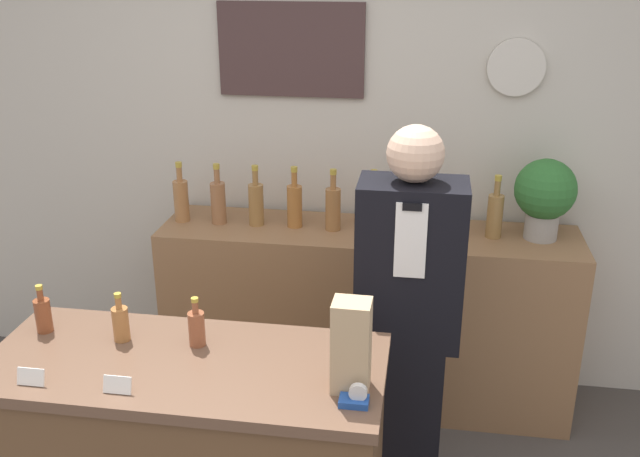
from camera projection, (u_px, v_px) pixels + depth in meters
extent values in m
cube|color=beige|center=(335.00, 134.00, 3.63)|extent=(5.20, 0.06, 2.70)
cube|color=#432F2E|center=(291.00, 50.00, 3.47)|extent=(0.72, 0.02, 0.45)
cylinder|color=beige|center=(516.00, 67.00, 3.33)|extent=(0.27, 0.03, 0.27)
cube|color=#8E6642|center=(366.00, 316.00, 3.65)|extent=(2.05, 0.47, 0.94)
cube|color=brown|center=(184.00, 366.00, 2.39)|extent=(1.35, 0.58, 0.04)
cube|color=black|center=(402.00, 416.00, 3.02)|extent=(0.31, 0.25, 0.76)
cube|color=black|center=(410.00, 263.00, 2.76)|extent=(0.41, 0.25, 0.66)
cube|color=white|center=(411.00, 241.00, 2.59)|extent=(0.12, 0.01, 0.29)
cube|color=black|center=(412.00, 207.00, 2.54)|extent=(0.07, 0.01, 0.03)
sphere|color=#DBB293|center=(416.00, 154.00, 2.60)|extent=(0.21, 0.21, 0.21)
cylinder|color=#9E998E|center=(541.00, 226.00, 3.37)|extent=(0.15, 0.15, 0.12)
sphere|color=#2D6B2D|center=(546.00, 189.00, 3.31)|extent=(0.29, 0.29, 0.29)
cube|color=tan|center=(351.00, 346.00, 2.17)|extent=(0.12, 0.10, 0.30)
cube|color=#1E4799|center=(354.00, 401.00, 2.15)|extent=(0.09, 0.06, 0.02)
cylinder|color=silver|center=(358.00, 392.00, 2.13)|extent=(0.06, 0.02, 0.06)
cube|color=white|center=(31.00, 377.00, 2.24)|extent=(0.09, 0.02, 0.06)
cube|color=white|center=(117.00, 385.00, 2.20)|extent=(0.09, 0.02, 0.06)
cylinder|color=brown|center=(43.00, 316.00, 2.54)|extent=(0.06, 0.06, 0.12)
cylinder|color=brown|center=(40.00, 295.00, 2.51)|extent=(0.02, 0.02, 0.04)
cylinder|color=#B29933|center=(39.00, 287.00, 2.50)|extent=(0.03, 0.03, 0.01)
cylinder|color=#A56A38|center=(121.00, 324.00, 2.49)|extent=(0.06, 0.06, 0.12)
cylinder|color=#A56A38|center=(118.00, 303.00, 2.46)|extent=(0.02, 0.02, 0.04)
cylinder|color=#B29933|center=(118.00, 295.00, 2.45)|extent=(0.03, 0.03, 0.01)
cylinder|color=brown|center=(197.00, 329.00, 2.45)|extent=(0.06, 0.06, 0.12)
cylinder|color=brown|center=(195.00, 307.00, 2.42)|extent=(0.02, 0.02, 0.04)
cylinder|color=#B29933|center=(195.00, 300.00, 2.41)|extent=(0.03, 0.03, 0.01)
cylinder|color=#A46E3F|center=(181.00, 201.00, 3.58)|extent=(0.07, 0.07, 0.21)
cylinder|color=#A46E3F|center=(179.00, 174.00, 3.53)|extent=(0.03, 0.03, 0.07)
cylinder|color=#B29933|center=(179.00, 165.00, 3.51)|extent=(0.03, 0.03, 0.02)
cylinder|color=#98643F|center=(218.00, 203.00, 3.55)|extent=(0.07, 0.07, 0.21)
cylinder|color=#98643F|center=(217.00, 176.00, 3.50)|extent=(0.03, 0.03, 0.07)
cylinder|color=#B29933|center=(216.00, 166.00, 3.48)|extent=(0.03, 0.03, 0.02)
cylinder|color=olive|center=(256.00, 205.00, 3.52)|extent=(0.07, 0.07, 0.21)
cylinder|color=olive|center=(255.00, 178.00, 3.47)|extent=(0.03, 0.03, 0.07)
cylinder|color=#B29933|center=(255.00, 168.00, 3.45)|extent=(0.03, 0.03, 0.02)
cylinder|color=#A56730|center=(295.00, 206.00, 3.50)|extent=(0.07, 0.07, 0.21)
cylinder|color=#A56730|center=(294.00, 179.00, 3.45)|extent=(0.03, 0.03, 0.07)
cylinder|color=#B29933|center=(294.00, 169.00, 3.43)|extent=(0.03, 0.03, 0.02)
cylinder|color=#9A6738|center=(333.00, 209.00, 3.46)|extent=(0.07, 0.07, 0.21)
cylinder|color=#9A6738|center=(333.00, 182.00, 3.41)|extent=(0.03, 0.03, 0.07)
cylinder|color=#B29933|center=(333.00, 172.00, 3.39)|extent=(0.03, 0.03, 0.02)
cylinder|color=#A16B3E|center=(373.00, 210.00, 3.45)|extent=(0.07, 0.07, 0.21)
cylinder|color=#A16B3E|center=(374.00, 182.00, 3.40)|extent=(0.03, 0.03, 0.07)
cylinder|color=#B29933|center=(374.00, 172.00, 3.38)|extent=(0.03, 0.03, 0.02)
cylinder|color=#9C6A37|center=(413.00, 213.00, 3.42)|extent=(0.07, 0.07, 0.21)
cylinder|color=#9C6A37|center=(414.00, 185.00, 3.37)|extent=(0.03, 0.03, 0.07)
cylinder|color=#B29933|center=(415.00, 175.00, 3.35)|extent=(0.03, 0.03, 0.02)
cylinder|color=olive|center=(454.00, 216.00, 3.38)|extent=(0.07, 0.07, 0.21)
cylinder|color=olive|center=(456.00, 188.00, 3.33)|extent=(0.03, 0.03, 0.07)
cylinder|color=#B29933|center=(456.00, 178.00, 3.31)|extent=(0.03, 0.03, 0.02)
cylinder|color=olive|center=(495.00, 216.00, 3.37)|extent=(0.07, 0.07, 0.21)
cylinder|color=olive|center=(497.00, 188.00, 3.32)|extent=(0.03, 0.03, 0.07)
cylinder|color=#B29933|center=(498.00, 178.00, 3.30)|extent=(0.03, 0.03, 0.02)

